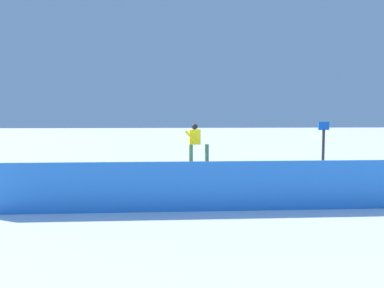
% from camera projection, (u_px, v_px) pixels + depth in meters
% --- Properties ---
extents(ground_plane, '(120.00, 120.00, 0.00)m').
position_uv_depth(ground_plane, '(181.00, 181.00, 14.39)').
color(ground_plane, white).
extents(grind_box, '(7.47, 0.62, 0.65)m').
position_uv_depth(grind_box, '(181.00, 173.00, 14.36)').
color(grind_box, blue).
rests_on(grind_box, ground_plane).
extents(snowboarder, '(1.56, 0.48, 1.45)m').
position_uv_depth(snowboarder, '(196.00, 142.00, 14.30)').
color(snowboarder, '#C63194').
rests_on(snowboarder, grind_box).
extents(safety_fence, '(10.57, 0.09, 1.25)m').
position_uv_depth(safety_fence, '(189.00, 187.00, 9.81)').
color(safety_fence, '#2E7EDC').
rests_on(safety_fence, ground_plane).
extents(trail_marker, '(0.40, 0.10, 2.16)m').
position_uv_depth(trail_marker, '(323.00, 149.00, 14.51)').
color(trail_marker, '#262628').
rests_on(trail_marker, ground_plane).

